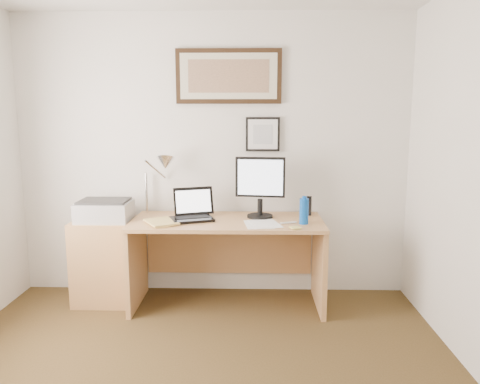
{
  "coord_description": "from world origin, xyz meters",
  "views": [
    {
      "loc": [
        0.35,
        -2.19,
        1.64
      ],
      "look_at": [
        0.26,
        1.43,
        1.02
      ],
      "focal_mm": 35.0,
      "sensor_mm": 36.0,
      "label": 1
    }
  ],
  "objects_px": {
    "side_cabinet": "(105,261)",
    "laptop": "(192,212)",
    "printer": "(105,210)",
    "desk": "(228,244)",
    "book": "(149,224)",
    "lcd_monitor": "(260,184)",
    "water_bottle": "(304,211)"
  },
  "relations": [
    {
      "from": "desk",
      "to": "side_cabinet",
      "type": "bearing_deg",
      "value": -178.11
    },
    {
      "from": "side_cabinet",
      "to": "water_bottle",
      "type": "height_order",
      "value": "water_bottle"
    },
    {
      "from": "book",
      "to": "lcd_monitor",
      "type": "distance_m",
      "value": 0.99
    },
    {
      "from": "book",
      "to": "printer",
      "type": "xyz_separation_m",
      "value": [
        -0.43,
        0.24,
        0.06
      ]
    },
    {
      "from": "book",
      "to": "lcd_monitor",
      "type": "xyz_separation_m",
      "value": [
        0.9,
        0.3,
        0.28
      ]
    },
    {
      "from": "side_cabinet",
      "to": "printer",
      "type": "distance_m",
      "value": 0.45
    },
    {
      "from": "lcd_monitor",
      "to": "printer",
      "type": "relative_size",
      "value": 1.18
    },
    {
      "from": "side_cabinet",
      "to": "water_bottle",
      "type": "xyz_separation_m",
      "value": [
        1.7,
        -0.17,
        0.49
      ]
    },
    {
      "from": "book",
      "to": "desk",
      "type": "bearing_deg",
      "value": 24.47
    },
    {
      "from": "book",
      "to": "laptop",
      "type": "relative_size",
      "value": 0.73
    },
    {
      "from": "desk",
      "to": "laptop",
      "type": "xyz_separation_m",
      "value": [
        -0.29,
        -0.06,
        0.29
      ]
    },
    {
      "from": "desk",
      "to": "laptop",
      "type": "bearing_deg",
      "value": -168.4
    },
    {
      "from": "side_cabinet",
      "to": "laptop",
      "type": "xyz_separation_m",
      "value": [
        0.78,
        -0.03,
        0.44
      ]
    },
    {
      "from": "book",
      "to": "desk",
      "type": "height_order",
      "value": "book"
    },
    {
      "from": "laptop",
      "to": "side_cabinet",
      "type": "bearing_deg",
      "value": 178.14
    },
    {
      "from": "printer",
      "to": "lcd_monitor",
      "type": "bearing_deg",
      "value": 2.48
    },
    {
      "from": "water_bottle",
      "to": "lcd_monitor",
      "type": "height_order",
      "value": "lcd_monitor"
    },
    {
      "from": "desk",
      "to": "printer",
      "type": "distance_m",
      "value": 1.09
    },
    {
      "from": "side_cabinet",
      "to": "laptop",
      "type": "bearing_deg",
      "value": -1.86
    },
    {
      "from": "printer",
      "to": "laptop",
      "type": "bearing_deg",
      "value": -1.61
    },
    {
      "from": "desk",
      "to": "laptop",
      "type": "height_order",
      "value": "laptop"
    },
    {
      "from": "side_cabinet",
      "to": "lcd_monitor",
      "type": "xyz_separation_m",
      "value": [
        1.35,
        0.05,
        0.68
      ]
    },
    {
      "from": "side_cabinet",
      "to": "water_bottle",
      "type": "bearing_deg",
      "value": -5.62
    },
    {
      "from": "lcd_monitor",
      "to": "laptop",
      "type": "bearing_deg",
      "value": -172.15
    },
    {
      "from": "side_cabinet",
      "to": "lcd_monitor",
      "type": "bearing_deg",
      "value": 2.27
    },
    {
      "from": "desk",
      "to": "lcd_monitor",
      "type": "distance_m",
      "value": 0.59
    },
    {
      "from": "laptop",
      "to": "book",
      "type": "bearing_deg",
      "value": -145.75
    },
    {
      "from": "desk",
      "to": "printer",
      "type": "relative_size",
      "value": 3.64
    },
    {
      "from": "book",
      "to": "printer",
      "type": "relative_size",
      "value": 0.66
    },
    {
      "from": "side_cabinet",
      "to": "book",
      "type": "bearing_deg",
      "value": -28.75
    },
    {
      "from": "book",
      "to": "water_bottle",
      "type": "bearing_deg",
      "value": 3.67
    },
    {
      "from": "laptop",
      "to": "lcd_monitor",
      "type": "distance_m",
      "value": 0.62
    }
  ]
}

